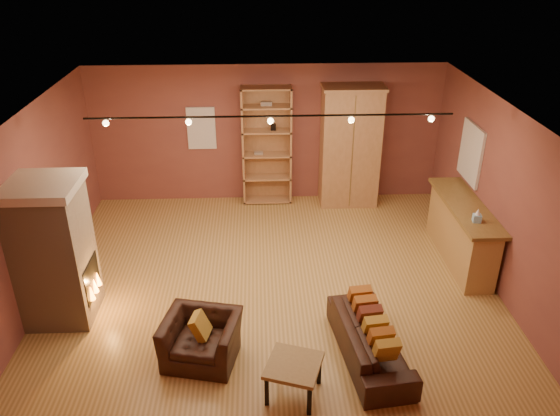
{
  "coord_description": "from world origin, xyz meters",
  "views": [
    {
      "loc": [
        -0.19,
        -7.22,
        5.02
      ],
      "look_at": [
        0.14,
        0.2,
        1.27
      ],
      "focal_mm": 35.0,
      "sensor_mm": 36.0,
      "label": 1
    }
  ],
  "objects_px": {
    "armchair": "(201,332)",
    "armoire": "(350,146)",
    "fireplace": "(55,252)",
    "loveseat": "(371,334)",
    "bookcase": "(267,145)",
    "coffee_table": "(294,368)",
    "bar_counter": "(461,232)"
  },
  "relations": [
    {
      "from": "armchair",
      "to": "armoire",
      "type": "bearing_deg",
      "value": 72.62
    },
    {
      "from": "fireplace",
      "to": "loveseat",
      "type": "bearing_deg",
      "value": -14.44
    },
    {
      "from": "fireplace",
      "to": "armoire",
      "type": "height_order",
      "value": "armoire"
    },
    {
      "from": "bookcase",
      "to": "coffee_table",
      "type": "xyz_separation_m",
      "value": [
        0.19,
        -5.43,
        -0.83
      ]
    },
    {
      "from": "bar_counter",
      "to": "armchair",
      "type": "xyz_separation_m",
      "value": [
        -4.17,
        -2.25,
        -0.12
      ]
    },
    {
      "from": "fireplace",
      "to": "loveseat",
      "type": "xyz_separation_m",
      "value": [
        4.27,
        -1.1,
        -0.68
      ]
    },
    {
      "from": "fireplace",
      "to": "bar_counter",
      "type": "distance_m",
      "value": 6.38
    },
    {
      "from": "bookcase",
      "to": "armchair",
      "type": "xyz_separation_m",
      "value": [
        -0.96,
        -4.75,
        -0.81
      ]
    },
    {
      "from": "fireplace",
      "to": "coffee_table",
      "type": "bearing_deg",
      "value": -27.88
    },
    {
      "from": "coffee_table",
      "to": "bar_counter",
      "type": "bearing_deg",
      "value": 44.16
    },
    {
      "from": "bar_counter",
      "to": "loveseat",
      "type": "height_order",
      "value": "bar_counter"
    },
    {
      "from": "bookcase",
      "to": "armoire",
      "type": "relative_size",
      "value": 0.98
    },
    {
      "from": "bookcase",
      "to": "armoire",
      "type": "distance_m",
      "value": 1.67
    },
    {
      "from": "fireplace",
      "to": "armchair",
      "type": "xyz_separation_m",
      "value": [
        2.07,
        -1.03,
        -0.64
      ]
    },
    {
      "from": "fireplace",
      "to": "bookcase",
      "type": "distance_m",
      "value": 4.81
    },
    {
      "from": "coffee_table",
      "to": "armchair",
      "type": "bearing_deg",
      "value": 149.61
    },
    {
      "from": "bookcase",
      "to": "bar_counter",
      "type": "bearing_deg",
      "value": -38.04
    },
    {
      "from": "bookcase",
      "to": "bar_counter",
      "type": "xyz_separation_m",
      "value": [
        3.2,
        -2.51,
        -0.69
      ]
    },
    {
      "from": "armoire",
      "to": "fireplace",
      "type": "bearing_deg",
      "value": -142.97
    },
    {
      "from": "fireplace",
      "to": "armoire",
      "type": "bearing_deg",
      "value": 37.03
    },
    {
      "from": "fireplace",
      "to": "coffee_table",
      "type": "relative_size",
      "value": 2.7
    },
    {
      "from": "fireplace",
      "to": "armoire",
      "type": "distance_m",
      "value": 5.88
    },
    {
      "from": "fireplace",
      "to": "armoire",
      "type": "relative_size",
      "value": 0.87
    },
    {
      "from": "bookcase",
      "to": "armchair",
      "type": "bearing_deg",
      "value": -101.46
    },
    {
      "from": "bookcase",
      "to": "loveseat",
      "type": "relative_size",
      "value": 1.3
    },
    {
      "from": "bookcase",
      "to": "coffee_table",
      "type": "bearing_deg",
      "value": -87.96
    },
    {
      "from": "bookcase",
      "to": "fireplace",
      "type": "bearing_deg",
      "value": -129.2
    },
    {
      "from": "armoire",
      "to": "loveseat",
      "type": "height_order",
      "value": "armoire"
    },
    {
      "from": "armoire",
      "to": "armchair",
      "type": "bearing_deg",
      "value": -119.82
    },
    {
      "from": "fireplace",
      "to": "loveseat",
      "type": "height_order",
      "value": "fireplace"
    },
    {
      "from": "fireplace",
      "to": "armoire",
      "type": "xyz_separation_m",
      "value": [
        4.69,
        3.54,
        0.17
      ]
    },
    {
      "from": "fireplace",
      "to": "coffee_table",
      "type": "height_order",
      "value": "fireplace"
    }
  ]
}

